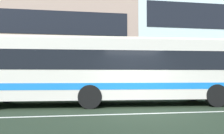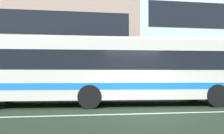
{
  "view_description": "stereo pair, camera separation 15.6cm",
  "coord_description": "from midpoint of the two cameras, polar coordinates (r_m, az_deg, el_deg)",
  "views": [
    {
      "loc": [
        -2.4,
        -7.95,
        1.42
      ],
      "look_at": [
        -0.82,
        2.21,
        1.78
      ],
      "focal_mm": 35.99,
      "sensor_mm": 36.0,
      "label": 1
    },
    {
      "loc": [
        -2.24,
        -7.97,
        1.42
      ],
      "look_at": [
        -0.82,
        2.21,
        1.78
      ],
      "focal_mm": 35.99,
      "sensor_mm": 36.0,
      "label": 2
    }
  ],
  "objects": [
    {
      "name": "ground_plane",
      "position": [
        8.41,
        8.36,
        -11.68
      ],
      "size": [
        160.0,
        160.0,
        0.0
      ],
      "primitive_type": "plane",
      "color": "#243221"
    },
    {
      "name": "transit_bus",
      "position": [
        10.7,
        -1.29,
        -0.45
      ],
      "size": [
        11.86,
        3.21,
        3.09
      ],
      "color": "beige",
      "rests_on": "ground_plane"
    },
    {
      "name": "apartment_block_left",
      "position": [
        24.74,
        -25.99,
        6.46
      ],
      "size": [
        25.7,
        8.62,
        9.94
      ],
      "color": "tan",
      "rests_on": "ground_plane"
    },
    {
      "name": "lane_centre_line",
      "position": [
        8.41,
        8.36,
        -11.66
      ],
      "size": [
        60.0,
        0.16,
        0.01
      ],
      "primitive_type": "cube",
      "color": "silver",
      "rests_on": "ground_plane"
    },
    {
      "name": "apartment_block_right",
      "position": [
        27.83,
        24.05,
        7.47
      ],
      "size": [
        18.76,
        8.62,
        11.82
      ],
      "color": "silver",
      "rests_on": "ground_plane"
    },
    {
      "name": "hedge_row_far",
      "position": [
        14.71,
        -7.95,
        -5.27
      ],
      "size": [
        22.16,
        1.1,
        1.15
      ],
      "primitive_type": "cube",
      "color": "#234B1A",
      "rests_on": "ground_plane"
    }
  ]
}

